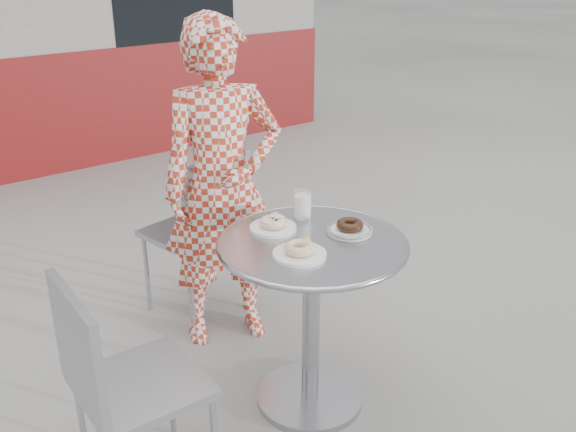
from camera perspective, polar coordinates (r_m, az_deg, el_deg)
ground at (r=2.93m, az=2.11°, el=-15.53°), size 60.00×60.00×0.00m
bistro_table at (r=2.58m, az=2.12°, el=-5.99°), size 0.75×0.75×0.76m
chair_far at (r=3.41m, az=-8.08°, el=-4.23°), size 0.49×0.50×0.89m
chair_left at (r=2.43m, az=-12.78°, el=-17.74°), size 0.43×0.42×0.86m
seated_person at (r=2.99m, az=-5.82°, el=2.57°), size 0.66×0.54×1.57m
plate_far at (r=2.59m, az=-1.33°, el=-0.74°), size 0.19×0.19×0.05m
plate_near at (r=2.37m, az=1.06°, el=-3.09°), size 0.20×0.20×0.05m
plate_checker at (r=2.57m, az=5.51°, el=-1.10°), size 0.19×0.19×0.05m
milk_cup at (r=2.68m, az=1.30°, el=0.96°), size 0.08×0.08×0.12m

